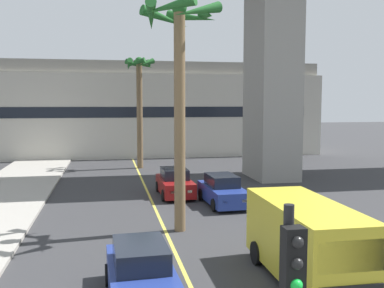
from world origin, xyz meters
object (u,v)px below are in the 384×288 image
object	(u,v)px
delivery_van	(305,239)
palm_tree_mid_median	(180,58)
car_queue_second	(175,183)
car_queue_front	(222,191)
car_queue_third	(141,275)
palm_tree_near_median	(140,89)

from	to	relation	value
delivery_van	palm_tree_mid_median	bearing A→B (deg)	115.55
car_queue_second	delivery_van	distance (m)	12.92
car_queue_front	palm_tree_mid_median	size ratio (longest dim) A/B	0.44
car_queue_second	car_queue_third	distance (m)	13.52
delivery_van	palm_tree_mid_median	size ratio (longest dim) A/B	0.56
car_queue_front	car_queue_third	bearing A→B (deg)	-115.59
car_queue_second	palm_tree_mid_median	size ratio (longest dim) A/B	0.44
car_queue_front	delivery_van	distance (m)	10.08
car_queue_front	palm_tree_near_median	xyz separation A→B (m)	(-3.25, 13.78, 5.69)
car_queue_front	delivery_van	bearing A→B (deg)	-90.68
car_queue_second	palm_tree_mid_median	bearing A→B (deg)	-96.75
car_queue_front	palm_tree_mid_median	distance (m)	8.19
car_queue_second	palm_tree_near_median	world-z (taller)	palm_tree_near_median
car_queue_second	palm_tree_mid_median	world-z (taller)	palm_tree_mid_median
delivery_van	palm_tree_near_median	distance (m)	24.59
car_queue_second	car_queue_third	size ratio (longest dim) A/B	0.99
car_queue_front	delivery_van	xyz separation A→B (m)	(-0.12, -10.07, 0.57)
palm_tree_near_median	palm_tree_mid_median	bearing A→B (deg)	-88.96
palm_tree_near_median	delivery_van	bearing A→B (deg)	-82.52
car_queue_front	palm_tree_mid_median	bearing A→B (deg)	-124.86
car_queue_second	delivery_van	bearing A→B (deg)	-81.14
palm_tree_near_median	palm_tree_mid_median	distance (m)	18.00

